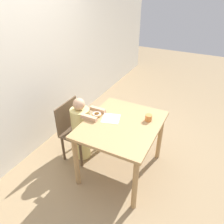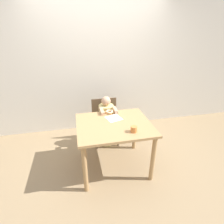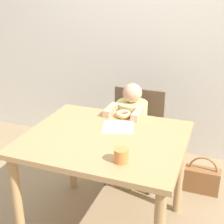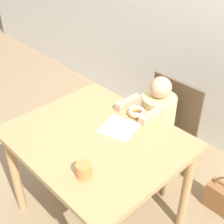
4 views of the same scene
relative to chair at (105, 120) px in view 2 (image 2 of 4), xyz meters
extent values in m
plane|color=#997F5B|center=(0.00, -0.70, -0.44)|extent=(12.00, 12.00, 0.00)
cube|color=silver|center=(0.00, 0.63, 0.81)|extent=(8.00, 0.05, 2.50)
cube|color=tan|center=(0.00, -0.70, 0.30)|extent=(1.03, 0.87, 0.03)
cylinder|color=tan|center=(-0.46, -1.08, -0.08)|extent=(0.06, 0.06, 0.72)
cylinder|color=tan|center=(0.45, -1.08, -0.08)|extent=(0.06, 0.06, 0.72)
cylinder|color=tan|center=(-0.46, -0.33, -0.08)|extent=(0.06, 0.06, 0.72)
cylinder|color=tan|center=(0.45, -0.33, -0.08)|extent=(0.06, 0.06, 0.72)
cube|color=brown|center=(0.00, -0.06, -0.03)|extent=(0.45, 0.36, 0.03)
cube|color=brown|center=(0.00, 0.11, 0.19)|extent=(0.45, 0.02, 0.40)
cylinder|color=brown|center=(-0.19, -0.21, -0.24)|extent=(0.04, 0.04, 0.40)
cylinder|color=brown|center=(0.19, -0.21, -0.24)|extent=(0.04, 0.04, 0.40)
cylinder|color=brown|center=(-0.19, 0.09, -0.24)|extent=(0.04, 0.04, 0.40)
cylinder|color=brown|center=(0.19, 0.09, -0.24)|extent=(0.04, 0.04, 0.40)
cylinder|color=#E0D17F|center=(0.00, -0.10, -0.23)|extent=(0.21, 0.21, 0.42)
cylinder|color=#E0D17F|center=(0.00, -0.10, 0.16)|extent=(0.25, 0.25, 0.36)
sphere|color=tan|center=(0.00, -0.10, 0.42)|extent=(0.16, 0.16, 0.16)
cube|color=tan|center=(-0.11, -0.32, 0.34)|extent=(0.05, 0.21, 0.05)
cube|color=tan|center=(0.11, -0.32, 0.34)|extent=(0.05, 0.21, 0.05)
torus|color=tan|center=(0.01, -0.35, 0.33)|extent=(0.12, 0.12, 0.03)
torus|color=white|center=(0.01, -0.35, 0.34)|extent=(0.11, 0.11, 0.02)
cube|color=white|center=(0.03, -0.54, 0.32)|extent=(0.26, 0.26, 0.00)
cube|color=brown|center=(0.61, 0.00, -0.33)|extent=(0.29, 0.12, 0.21)
torus|color=brown|center=(0.61, 0.00, -0.22)|extent=(0.24, 0.02, 0.24)
cylinder|color=orange|center=(0.20, -0.96, 0.35)|extent=(0.08, 0.08, 0.08)
camera|label=1|loc=(-1.94, -1.57, 1.78)|focal=35.00mm
camera|label=2|loc=(-0.48, -2.77, 1.50)|focal=28.00mm
camera|label=3|loc=(0.67, -2.38, 1.22)|focal=50.00mm
camera|label=4|loc=(1.14, -1.65, 1.51)|focal=50.00mm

